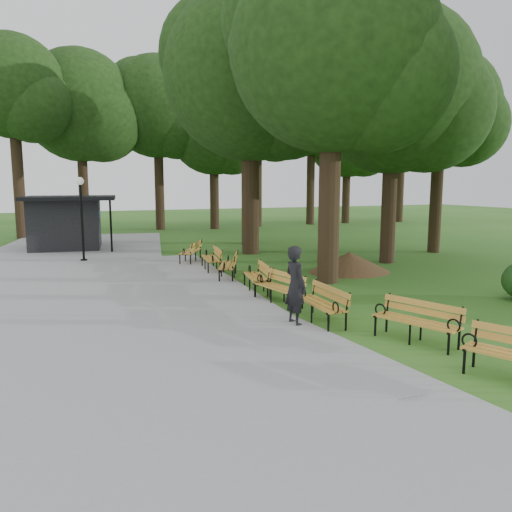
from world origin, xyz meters
name	(u,v)px	position (x,y,z in m)	size (l,w,h in m)	color
ground	(295,314)	(0.00, 0.00, 0.00)	(100.00, 100.00, 0.00)	#2D641C
path	(118,300)	(-4.00, 3.00, 0.03)	(12.00, 38.00, 0.06)	#98989B
person	(295,286)	(-0.42, -0.84, 0.93)	(0.68, 0.44, 1.86)	black
kiosk	(66,223)	(-5.18, 15.21, 1.32)	(4.21, 3.66, 2.64)	black
lamp_post	(81,202)	(-4.57, 10.82, 2.49)	(0.32, 0.32, 3.51)	black
dirt_mound	(350,262)	(4.50, 4.63, 0.38)	(2.62, 2.62, 0.75)	#47301C
bench_1	(416,322)	(1.32, -2.93, 0.44)	(1.90, 0.64, 0.88)	#C58A2D
bench_2	(320,304)	(0.23, -0.86, 0.44)	(1.90, 0.64, 0.88)	#C58A2D
bench_3	(278,288)	(0.04, 1.19, 0.44)	(1.90, 0.64, 0.88)	#C58A2D
bench_4	(257,278)	(0.05, 2.75, 0.44)	(1.90, 0.64, 0.88)	#C58A2D
bench_5	(228,265)	(-0.07, 5.19, 0.44)	(1.90, 0.64, 0.88)	#C58A2D
bench_6	(211,259)	(-0.19, 6.87, 0.44)	(1.90, 0.64, 0.88)	#C58A2D
bench_7	(190,252)	(-0.42, 9.07, 0.44)	(1.90, 0.64, 0.88)	#C58A2D
lawn_tree_0	(332,49)	(2.78, 3.24, 7.41)	(6.51, 6.51, 10.71)	black
lawn_tree_1	(393,90)	(7.14, 5.96, 6.92)	(6.63, 6.63, 10.26)	black
lawn_tree_2	(250,75)	(2.82, 10.53, 8.05)	(7.72, 7.72, 11.96)	black
lawn_tree_4	(248,90)	(4.14, 14.28, 8.10)	(6.28, 6.28, 11.31)	black
lawn_tree_5	(441,108)	(11.11, 7.72, 6.67)	(5.22, 5.22, 9.33)	black
tree_backdrop	(242,112)	(6.91, 22.93, 8.22)	(36.15, 9.88, 16.45)	black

